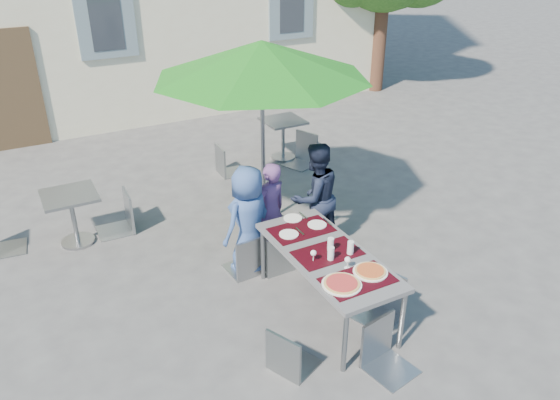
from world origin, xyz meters
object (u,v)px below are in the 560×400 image
cafe_table_1 (283,132)px  pizza_near_left (342,284)px  child_0 (249,220)px  cafe_table_0 (72,210)px  child_2 (315,197)px  patio_umbrella (262,61)px  bg_chair_r_0 (117,190)px  chair_0 (248,232)px  chair_3 (289,328)px  chair_1 (279,228)px  child_1 (270,211)px  chair_5 (388,319)px  pizza_near_right (370,271)px  chair_2 (315,221)px  dining_table (327,257)px  bg_chair_r_1 (303,130)px  chair_4 (386,271)px  bg_chair_l_1 (225,143)px

cafe_table_1 → pizza_near_left: bearing=-111.8°
child_0 → cafe_table_0: bearing=-61.3°
child_2 → patio_umbrella: patio_umbrella is taller
cafe_table_1 → bg_chair_r_0: bearing=-159.4°
chair_0 → chair_3: bearing=-102.1°
child_0 → chair_1: (0.31, -0.19, -0.10)m
chair_0 → child_1: bearing=30.1°
chair_5 → cafe_table_1: 5.29m
pizza_near_right → chair_3: chair_3 is taller
chair_3 → patio_umbrella: 3.43m
chair_2 → cafe_table_1: 3.37m
dining_table → chair_0: chair_0 is taller
pizza_near_left → chair_1: 1.50m
cafe_table_1 → bg_chair_r_1: bg_chair_r_1 is taller
chair_4 → bg_chair_l_1: (-0.05, 4.25, 0.01)m
cafe_table_0 → bg_chair_l_1: bearing=22.8°
child_1 → bg_chair_r_0: size_ratio=1.22×
child_1 → chair_1: size_ratio=1.28×
chair_3 → cafe_table_0: bearing=112.0°
dining_table → cafe_table_0: bearing=128.0°
chair_2 → cafe_table_0: 3.19m
pizza_near_left → bg_chair_r_0: (-1.37, 3.39, -0.14)m
child_1 → chair_5: bearing=77.7°
bg_chair_r_0 → pizza_near_right: bearing=-62.6°
chair_1 → cafe_table_1: bearing=60.8°
chair_2 → cafe_table_0: size_ratio=1.32×
chair_0 → bg_chair_r_0: (-1.11, 1.80, 0.03)m
pizza_near_left → chair_5: chair_5 is taller
chair_1 → bg_chair_r_1: (1.94, 2.74, 0.03)m
child_2 → child_1: bearing=-12.9°
chair_3 → cafe_table_0: (-1.38, 3.40, -0.03)m
child_2 → bg_chair_l_1: size_ratio=1.51×
chair_5 → chair_0: bearing=103.6°
child_0 → bg_chair_l_1: (0.87, 2.77, -0.12)m
child_1 → cafe_table_1: bearing=-135.2°
cafe_table_1 → chair_5: bearing=-107.7°
pizza_near_right → bg_chair_r_1: (1.68, 4.19, -0.15)m
chair_4 → patio_umbrella: size_ratio=0.34×
chair_3 → cafe_table_0: size_ratio=1.24×
child_0 → bg_chair_r_1: bearing=-150.0°
dining_table → cafe_table_0: dining_table is taller
child_1 → chair_3: size_ratio=1.43×
chair_0 → chair_1: bearing=-15.5°
chair_1 → chair_2: size_ratio=1.04×
dining_table → cafe_table_1: dining_table is taller
dining_table → chair_2: bearing=65.9°
chair_1 → cafe_table_0: (-2.10, 1.84, -0.10)m
pizza_near_right → chair_2: (0.23, 1.43, -0.20)m
chair_4 → cafe_table_1: 4.55m
chair_5 → cafe_table_0: bearing=120.6°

